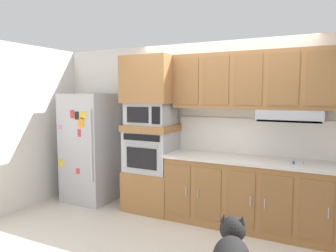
# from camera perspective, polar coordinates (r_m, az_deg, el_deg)

# --- Properties ---
(ground_plane) EXTENTS (9.60, 9.60, 0.00)m
(ground_plane) POSITION_cam_1_polar(r_m,az_deg,el_deg) (4.00, 4.38, -20.23)
(ground_plane) COLOR beige
(back_kitchen_wall) EXTENTS (6.20, 0.12, 2.50)m
(back_kitchen_wall) POSITION_cam_1_polar(r_m,az_deg,el_deg) (4.67, 9.65, -0.48)
(back_kitchen_wall) COLOR silver
(back_kitchen_wall) RESTS_ON ground
(side_panel_left) EXTENTS (0.12, 7.10, 2.50)m
(side_panel_left) POSITION_cam_1_polar(r_m,az_deg,el_deg) (5.34, -24.52, -0.14)
(side_panel_left) COLOR silver
(side_panel_left) RESTS_ON ground
(refrigerator) EXTENTS (0.76, 0.73, 1.76)m
(refrigerator) POSITION_cam_1_polar(r_m,az_deg,el_deg) (5.35, -13.82, -3.77)
(refrigerator) COLOR #ADADB2
(refrigerator) RESTS_ON ground
(oven_base_cabinet) EXTENTS (0.74, 0.62, 0.60)m
(oven_base_cabinet) POSITION_cam_1_polar(r_m,az_deg,el_deg) (4.92, -2.96, -11.42)
(oven_base_cabinet) COLOR #996638
(oven_base_cabinet) RESTS_ON ground
(built_in_oven) EXTENTS (0.70, 0.62, 0.60)m
(built_in_oven) POSITION_cam_1_polar(r_m,az_deg,el_deg) (4.77, -3.02, -4.52)
(built_in_oven) COLOR #A8AAAF
(built_in_oven) RESTS_ON oven_base_cabinet
(appliance_mid_shelf) EXTENTS (0.74, 0.62, 0.10)m
(appliance_mid_shelf) POSITION_cam_1_polar(r_m,az_deg,el_deg) (4.72, -3.02, -0.34)
(appliance_mid_shelf) COLOR #996638
(appliance_mid_shelf) RESTS_ON built_in_oven
(microwave) EXTENTS (0.64, 0.54, 0.32)m
(microwave) POSITION_cam_1_polar(r_m,az_deg,el_deg) (4.70, -3.05, 2.20)
(microwave) COLOR #A8AAAF
(microwave) RESTS_ON appliance_mid_shelf
(appliance_upper_cabinet) EXTENTS (0.74, 0.62, 0.68)m
(appliance_upper_cabinet) POSITION_cam_1_polar(r_m,az_deg,el_deg) (4.70, -3.07, 8.30)
(appliance_upper_cabinet) COLOR #996638
(appliance_upper_cabinet) RESTS_ON microwave
(lower_cabinet_run) EXTENTS (2.96, 0.63, 0.88)m
(lower_cabinet_run) POSITION_cam_1_polar(r_m,az_deg,el_deg) (4.31, 19.47, -12.29)
(lower_cabinet_run) COLOR #996638
(lower_cabinet_run) RESTS_ON ground
(countertop_slab) EXTENTS (3.00, 0.64, 0.04)m
(countertop_slab) POSITION_cam_1_polar(r_m,az_deg,el_deg) (4.20, 19.69, -6.29)
(countertop_slab) COLOR beige
(countertop_slab) RESTS_ON lower_cabinet_run
(backsplash_panel) EXTENTS (3.00, 0.02, 0.50)m
(backsplash_panel) POSITION_cam_1_polar(r_m,az_deg,el_deg) (4.43, 20.26, -2.13)
(backsplash_panel) COLOR silver
(backsplash_panel) RESTS_ON countertop_slab
(upper_cabinet_with_hood) EXTENTS (2.96, 0.48, 0.88)m
(upper_cabinet_with_hood) POSITION_cam_1_polar(r_m,az_deg,el_deg) (4.23, 20.43, 7.44)
(upper_cabinet_with_hood) COLOR #996638
(upper_cabinet_with_hood) RESTS_ON backsplash_panel
(screwdriver) EXTENTS (0.14, 0.12, 0.03)m
(screwdriver) POSITION_cam_1_polar(r_m,az_deg,el_deg) (4.11, 21.86, -6.13)
(screwdriver) COLOR blue
(screwdriver) RESTS_ON countertop_slab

